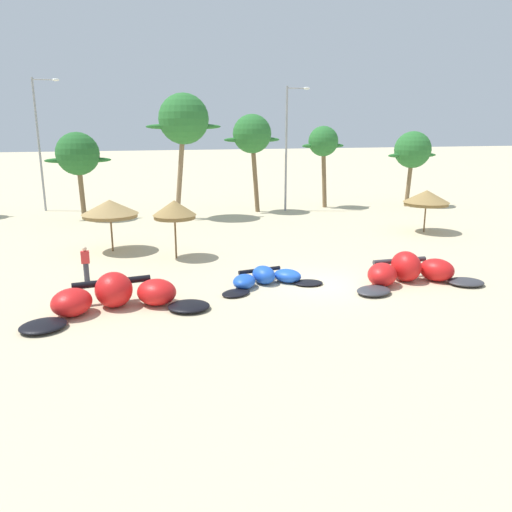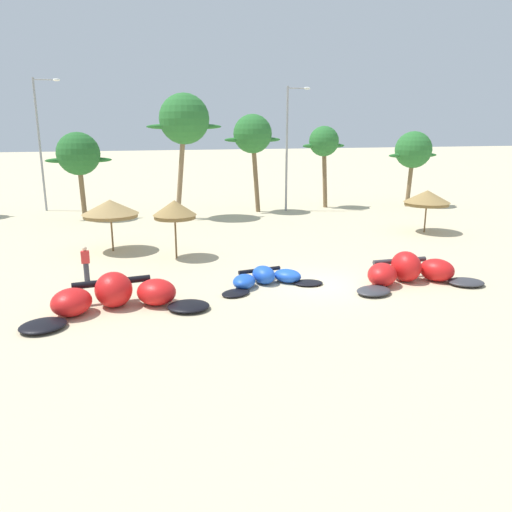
{
  "view_description": "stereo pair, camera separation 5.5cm",
  "coord_description": "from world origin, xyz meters",
  "px_view_note": "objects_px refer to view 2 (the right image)",
  "views": [
    {
      "loc": [
        -8.85,
        -19.48,
        6.8
      ],
      "look_at": [
        -2.67,
        2.0,
        1.0
      ],
      "focal_mm": 35.26,
      "sensor_mm": 36.0,
      "label": 1
    },
    {
      "loc": [
        -8.8,
        -19.5,
        6.8
      ],
      "look_at": [
        -2.67,
        2.0,
        1.0
      ],
      "focal_mm": 35.26,
      "sensor_mm": 36.0,
      "label": 2
    }
  ],
  "objects_px": {
    "kite_far_left": "(115,296)",
    "palm_right_of_gap": "(413,150)",
    "beach_umbrella_near_van": "(110,208)",
    "palm_left_of_gap": "(184,120)",
    "person_by_umbrellas": "(86,264)",
    "lamppost_west": "(41,139)",
    "kite_left_of_center": "(410,272)",
    "palm_center_left": "(253,135)",
    "beach_umbrella_middle": "(175,209)",
    "beach_umbrella_near_palms": "(427,198)",
    "palm_left": "(78,155)",
    "lamppost_west_center": "(289,143)",
    "palm_center_right": "(324,143)",
    "kite_left": "(266,278)"
  },
  "relations": [
    {
      "from": "person_by_umbrellas",
      "to": "beach_umbrella_near_palms",
      "type": "bearing_deg",
      "value": 14.06
    },
    {
      "from": "beach_umbrella_middle",
      "to": "kite_left",
      "type": "bearing_deg",
      "value": -60.95
    },
    {
      "from": "kite_left",
      "to": "beach_umbrella_near_palms",
      "type": "height_order",
      "value": "beach_umbrella_near_palms"
    },
    {
      "from": "kite_far_left",
      "to": "palm_right_of_gap",
      "type": "xyz_separation_m",
      "value": [
        25.08,
        19.46,
        4.25
      ]
    },
    {
      "from": "palm_center_left",
      "to": "palm_right_of_gap",
      "type": "relative_size",
      "value": 1.21
    },
    {
      "from": "beach_umbrella_middle",
      "to": "palm_right_of_gap",
      "type": "xyz_separation_m",
      "value": [
        21.87,
        12.33,
        2.17
      ]
    },
    {
      "from": "kite_left",
      "to": "lamppost_west_center",
      "type": "relative_size",
      "value": 0.5
    },
    {
      "from": "person_by_umbrellas",
      "to": "palm_center_left",
      "type": "xyz_separation_m",
      "value": [
        12.27,
        16.18,
        5.29
      ]
    },
    {
      "from": "kite_left_of_center",
      "to": "beach_umbrella_middle",
      "type": "relative_size",
      "value": 2.07
    },
    {
      "from": "beach_umbrella_middle",
      "to": "beach_umbrella_near_palms",
      "type": "xyz_separation_m",
      "value": [
        16.57,
        2.19,
        -0.31
      ]
    },
    {
      "from": "palm_left_of_gap",
      "to": "lamppost_west_center",
      "type": "distance_m",
      "value": 8.74
    },
    {
      "from": "beach_umbrella_near_palms",
      "to": "palm_center_left",
      "type": "xyz_separation_m",
      "value": [
        -8.7,
        10.93,
        3.82
      ]
    },
    {
      "from": "palm_left",
      "to": "lamppost_west",
      "type": "bearing_deg",
      "value": 121.29
    },
    {
      "from": "kite_far_left",
      "to": "lamppost_west",
      "type": "distance_m",
      "value": 26.52
    },
    {
      "from": "kite_far_left",
      "to": "palm_right_of_gap",
      "type": "bearing_deg",
      "value": 37.81
    },
    {
      "from": "kite_left",
      "to": "lamppost_west",
      "type": "bearing_deg",
      "value": 115.38
    },
    {
      "from": "palm_right_of_gap",
      "to": "kite_left_of_center",
      "type": "bearing_deg",
      "value": -122.39
    },
    {
      "from": "palm_left_of_gap",
      "to": "lamppost_west",
      "type": "height_order",
      "value": "lamppost_west"
    },
    {
      "from": "beach_umbrella_middle",
      "to": "palm_left_of_gap",
      "type": "relative_size",
      "value": 0.34
    },
    {
      "from": "kite_left",
      "to": "lamppost_west",
      "type": "height_order",
      "value": "lamppost_west"
    },
    {
      "from": "beach_umbrella_near_van",
      "to": "palm_left_of_gap",
      "type": "height_order",
      "value": "palm_left_of_gap"
    },
    {
      "from": "beach_umbrella_near_van",
      "to": "kite_left_of_center",
      "type": "bearing_deg",
      "value": -37.75
    },
    {
      "from": "kite_left_of_center",
      "to": "lamppost_west",
      "type": "bearing_deg",
      "value": 124.54
    },
    {
      "from": "kite_left",
      "to": "palm_left",
      "type": "bearing_deg",
      "value": 113.77
    },
    {
      "from": "beach_umbrella_middle",
      "to": "palm_center_left",
      "type": "xyz_separation_m",
      "value": [
        7.87,
        13.11,
        3.51
      ]
    },
    {
      "from": "palm_left_of_gap",
      "to": "palm_left",
      "type": "bearing_deg",
      "value": 167.72
    },
    {
      "from": "kite_left_of_center",
      "to": "palm_left",
      "type": "distance_m",
      "value": 25.77
    },
    {
      "from": "palm_left_of_gap",
      "to": "beach_umbrella_near_palms",
      "type": "bearing_deg",
      "value": -34.0
    },
    {
      "from": "kite_left_of_center",
      "to": "palm_right_of_gap",
      "type": "distance_m",
      "value": 23.63
    },
    {
      "from": "person_by_umbrellas",
      "to": "palm_center_right",
      "type": "relative_size",
      "value": 0.24
    },
    {
      "from": "beach_umbrella_near_palms",
      "to": "lamppost_west_center",
      "type": "xyz_separation_m",
      "value": [
        -5.76,
        10.74,
        3.19
      ]
    },
    {
      "from": "person_by_umbrellas",
      "to": "lamppost_west",
      "type": "relative_size",
      "value": 0.15
    },
    {
      "from": "kite_left_of_center",
      "to": "lamppost_west",
      "type": "relative_size",
      "value": 0.61
    },
    {
      "from": "palm_left",
      "to": "palm_right_of_gap",
      "type": "distance_m",
      "value": 27.15
    },
    {
      "from": "palm_right_of_gap",
      "to": "lamppost_west_center",
      "type": "xyz_separation_m",
      "value": [
        -11.06,
        0.6,
        0.71
      ]
    },
    {
      "from": "palm_left",
      "to": "palm_center_right",
      "type": "height_order",
      "value": "palm_center_right"
    },
    {
      "from": "beach_umbrella_near_van",
      "to": "person_by_umbrellas",
      "type": "relative_size",
      "value": 1.9
    },
    {
      "from": "palm_left_of_gap",
      "to": "beach_umbrella_middle",
      "type": "bearing_deg",
      "value": -101.15
    },
    {
      "from": "beach_umbrella_near_van",
      "to": "palm_left",
      "type": "xyz_separation_m",
      "value": [
        -2.03,
        10.96,
        2.37
      ]
    },
    {
      "from": "kite_left_of_center",
      "to": "palm_center_right",
      "type": "distance_m",
      "value": 22.14
    },
    {
      "from": "kite_far_left",
      "to": "palm_left_of_gap",
      "type": "relative_size",
      "value": 0.78
    },
    {
      "from": "palm_center_left",
      "to": "palm_center_right",
      "type": "distance_m",
      "value": 6.42
    },
    {
      "from": "beach_umbrella_near_van",
      "to": "beach_umbrella_near_palms",
      "type": "xyz_separation_m",
      "value": [
        19.8,
        -0.3,
        -0.12
      ]
    },
    {
      "from": "beach_umbrella_near_palms",
      "to": "palm_right_of_gap",
      "type": "relative_size",
      "value": 0.46
    },
    {
      "from": "palm_center_left",
      "to": "palm_right_of_gap",
      "type": "distance_m",
      "value": 14.09
    },
    {
      "from": "palm_left",
      "to": "beach_umbrella_middle",
      "type": "bearing_deg",
      "value": -68.65
    },
    {
      "from": "kite_left_of_center",
      "to": "beach_umbrella_near_palms",
      "type": "relative_size",
      "value": 2.17
    },
    {
      "from": "kite_left_of_center",
      "to": "palm_center_left",
      "type": "height_order",
      "value": "palm_center_left"
    },
    {
      "from": "beach_umbrella_near_palms",
      "to": "palm_left",
      "type": "height_order",
      "value": "palm_left"
    },
    {
      "from": "kite_left_of_center",
      "to": "palm_left_of_gap",
      "type": "height_order",
      "value": "palm_left_of_gap"
    }
  ]
}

